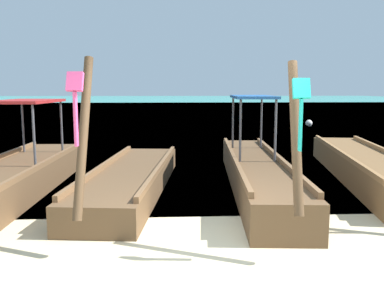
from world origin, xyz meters
name	(u,v)px	position (x,y,z in m)	size (l,w,h in m)	color
ground	(208,261)	(0.00, 0.00, 0.00)	(120.00, 120.00, 0.00)	beige
sea_water	(173,102)	(0.00, 61.78, 0.00)	(120.00, 120.00, 0.00)	#2DB29E
longtail_boat_yellow_ribbon	(16,176)	(-3.62, 3.56, 0.35)	(1.48, 6.99, 2.63)	brown
longtail_boat_pink_ribbon	(132,179)	(-1.27, 3.56, 0.26)	(1.87, 6.34, 2.55)	brown
longtail_boat_turquoise_ribbon	(256,171)	(1.37, 3.74, 0.36)	(1.56, 7.40, 2.48)	brown
longtail_boat_red_ribbon	(365,167)	(4.08, 4.39, 0.31)	(2.42, 7.31, 2.44)	brown
mooring_buoy_near	(309,123)	(7.36, 17.88, 0.19)	(0.38, 0.38, 0.38)	white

